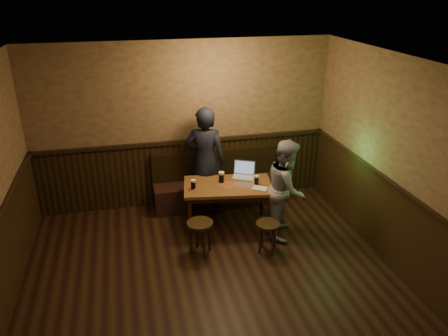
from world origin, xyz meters
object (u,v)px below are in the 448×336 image
object	(u,v)px
laptop	(244,173)
pint_left	(193,184)
stool_right	(268,229)
pint_mid	(221,177)
person_grey	(287,188)
bench	(217,187)
person_suit	(206,161)
pub_table	(228,190)
pint_right	(257,180)
stool_left	(200,229)

from	to	relation	value
laptop	pint_left	bearing A→B (deg)	-136.86
stool_right	pint_mid	world-z (taller)	pint_mid
stool_right	person_grey	size ratio (longest dim) A/B	0.30
pint_left	stool_right	bearing A→B (deg)	-41.08
person_grey	pint_left	bearing A→B (deg)	99.62
bench	person_suit	world-z (taller)	person_suit
pint_left	laptop	world-z (taller)	laptop
person_suit	person_grey	distance (m)	1.44
stool_right	bench	bearing A→B (deg)	103.43
pub_table	pint_left	distance (m)	0.57
pint_right	person_suit	size ratio (longest dim) A/B	0.08
pint_right	person_grey	world-z (taller)	person_grey
pub_table	pint_mid	distance (m)	0.23
pint_mid	pint_right	distance (m)	0.55
stool_left	pint_mid	xyz separation A→B (m)	(0.49, 0.76, 0.41)
bench	stool_right	bearing A→B (deg)	-76.57
pint_right	pub_table	bearing A→B (deg)	169.17
stool_left	pint_mid	size ratio (longest dim) A/B	2.81
stool_left	bench	bearing A→B (deg)	68.39
person_suit	person_grey	world-z (taller)	person_suit
bench	stool_left	xyz separation A→B (m)	(-0.57, -1.43, 0.09)
person_suit	stool_right	bearing A→B (deg)	134.89
stool_left	laptop	xyz separation A→B (m)	(0.89, 0.90, 0.38)
stool_right	laptop	distance (m)	1.16
pint_left	person_grey	distance (m)	1.41
pint_left	person_suit	distance (m)	0.67
pint_left	pint_right	distance (m)	0.98
pint_mid	pint_right	size ratio (longest dim) A/B	1.19
bench	pub_table	distance (m)	0.84
stool_left	pint_left	distance (m)	0.75
stool_left	pint_mid	distance (m)	0.99
pint_mid	person_grey	world-z (taller)	person_grey
pub_table	person_grey	size ratio (longest dim) A/B	0.95
stool_right	pint_left	size ratio (longest dim) A/B	3.03
pub_table	person_grey	xyz separation A→B (m)	(0.81, -0.41, 0.14)
pint_mid	laptop	world-z (taller)	laptop
person_grey	pub_table	bearing A→B (deg)	88.65
bench	pub_table	size ratio (longest dim) A/B	1.51
stool_left	person_suit	size ratio (longest dim) A/B	0.28
stool_right	stool_left	bearing A→B (deg)	169.37
pint_right	person_suit	xyz separation A→B (m)	(-0.67, 0.65, 0.12)
pub_table	pint_left	world-z (taller)	pint_left
pub_table	stool_left	xyz separation A→B (m)	(-0.57, -0.65, -0.22)
pint_left	pint_mid	distance (m)	0.48
stool_left	pint_left	bearing A→B (deg)	88.02
bench	laptop	xyz separation A→B (m)	(0.32, -0.53, 0.48)
stool_left	pint_mid	bearing A→B (deg)	57.26
stool_left	person_suit	world-z (taller)	person_suit
person_suit	pint_mid	bearing A→B (deg)	130.07
pub_table	person_suit	bearing A→B (deg)	121.94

